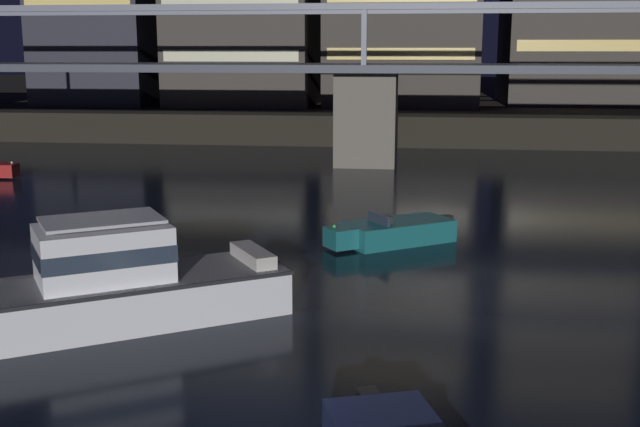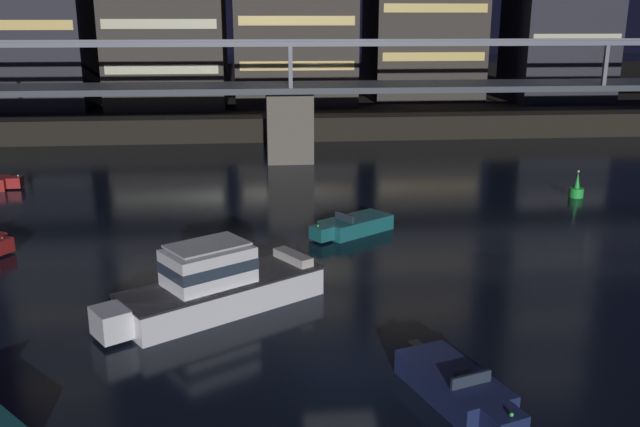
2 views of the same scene
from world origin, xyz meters
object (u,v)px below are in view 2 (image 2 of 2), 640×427
object	(u,v)px
tower_west_tall	(165,1)
channel_buoy	(577,190)
river_bridge	(289,103)
cabin_cruiser_near_left	(215,285)
speedboat_mid_right	(457,387)
speedboat_mid_left	(353,225)

from	to	relation	value
tower_west_tall	channel_buoy	distance (m)	45.27
river_bridge	cabin_cruiser_near_left	xyz separation A→B (m)	(-4.36, -29.52, -3.54)
speedboat_mid_right	channel_buoy	bearing A→B (deg)	57.76
tower_west_tall	speedboat_mid_left	bearing A→B (deg)	-70.38
tower_west_tall	speedboat_mid_right	world-z (taller)	tower_west_tall
cabin_cruiser_near_left	channel_buoy	distance (m)	27.03
river_bridge	speedboat_mid_right	size ratio (longest dim) A/B	20.14
river_bridge	cabin_cruiser_near_left	size ratio (longest dim) A/B	11.76
tower_west_tall	speedboat_mid_left	size ratio (longest dim) A/B	4.50
speedboat_mid_right	river_bridge	bearing A→B (deg)	94.91
tower_west_tall	channel_buoy	size ratio (longest dim) A/B	12.14
river_bridge	speedboat_mid_right	bearing A→B (deg)	-85.09
cabin_cruiser_near_left	tower_west_tall	bearing A→B (deg)	98.35
channel_buoy	river_bridge	bearing A→B (deg)	141.91
tower_west_tall	cabin_cruiser_near_left	size ratio (longest dim) A/B	2.43
cabin_cruiser_near_left	speedboat_mid_left	bearing A→B (deg)	54.59
cabin_cruiser_near_left	river_bridge	bearing A→B (deg)	81.59
speedboat_mid_left	river_bridge	bearing A→B (deg)	96.71
speedboat_mid_left	speedboat_mid_right	size ratio (longest dim) A/B	0.92
river_bridge	speedboat_mid_left	xyz separation A→B (m)	(2.36, -20.06, -4.18)
speedboat_mid_left	cabin_cruiser_near_left	bearing A→B (deg)	-125.41
river_bridge	tower_west_tall	distance (m)	23.32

